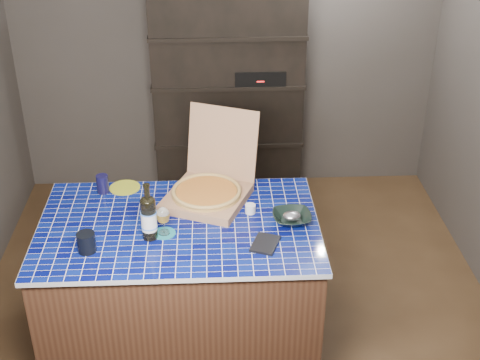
{
  "coord_description": "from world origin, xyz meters",
  "views": [
    {
      "loc": [
        -0.14,
        -3.58,
        2.98
      ],
      "look_at": [
        0.03,
        0.0,
        0.98
      ],
      "focal_mm": 50.0,
      "sensor_mm": 36.0,
      "label": 1
    }
  ],
  "objects_px": {
    "wine_glass": "(163,216)",
    "bowl": "(292,218)",
    "kitchen_island": "(182,285)",
    "pizza_box": "(208,189)",
    "dvd_case": "(265,244)",
    "mead_bottle": "(149,217)"
  },
  "relations": [
    {
      "from": "kitchen_island",
      "to": "pizza_box",
      "type": "height_order",
      "value": "pizza_box"
    },
    {
      "from": "kitchen_island",
      "to": "mead_bottle",
      "type": "bearing_deg",
      "value": -139.64
    },
    {
      "from": "pizza_box",
      "to": "dvd_case",
      "type": "distance_m",
      "value": 0.59
    },
    {
      "from": "mead_bottle",
      "to": "wine_glass",
      "type": "bearing_deg",
      "value": 23.55
    },
    {
      "from": "kitchen_island",
      "to": "pizza_box",
      "type": "relative_size",
      "value": 2.36
    },
    {
      "from": "pizza_box",
      "to": "mead_bottle",
      "type": "relative_size",
      "value": 2.0
    },
    {
      "from": "dvd_case",
      "to": "bowl",
      "type": "height_order",
      "value": "bowl"
    },
    {
      "from": "mead_bottle",
      "to": "bowl",
      "type": "relative_size",
      "value": 1.54
    },
    {
      "from": "kitchen_island",
      "to": "dvd_case",
      "type": "height_order",
      "value": "dvd_case"
    },
    {
      "from": "dvd_case",
      "to": "bowl",
      "type": "distance_m",
      "value": 0.28
    },
    {
      "from": "mead_bottle",
      "to": "dvd_case",
      "type": "height_order",
      "value": "mead_bottle"
    },
    {
      "from": "wine_glass",
      "to": "bowl",
      "type": "bearing_deg",
      "value": 7.03
    },
    {
      "from": "pizza_box",
      "to": "dvd_case",
      "type": "relative_size",
      "value": 3.72
    },
    {
      "from": "mead_bottle",
      "to": "pizza_box",
      "type": "bearing_deg",
      "value": 50.8
    },
    {
      "from": "kitchen_island",
      "to": "mead_bottle",
      "type": "xyz_separation_m",
      "value": [
        -0.15,
        -0.13,
        0.58
      ]
    },
    {
      "from": "dvd_case",
      "to": "wine_glass",
      "type": "bearing_deg",
      "value": -173.03
    },
    {
      "from": "pizza_box",
      "to": "bowl",
      "type": "relative_size",
      "value": 3.08
    },
    {
      "from": "wine_glass",
      "to": "bowl",
      "type": "xyz_separation_m",
      "value": [
        0.73,
        0.09,
        -0.09
      ]
    },
    {
      "from": "wine_glass",
      "to": "mead_bottle",
      "type": "bearing_deg",
      "value": -156.45
    },
    {
      "from": "pizza_box",
      "to": "bowl",
      "type": "distance_m",
      "value": 0.55
    },
    {
      "from": "dvd_case",
      "to": "bowl",
      "type": "relative_size",
      "value": 0.83
    },
    {
      "from": "mead_bottle",
      "to": "dvd_case",
      "type": "relative_size",
      "value": 1.86
    }
  ]
}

